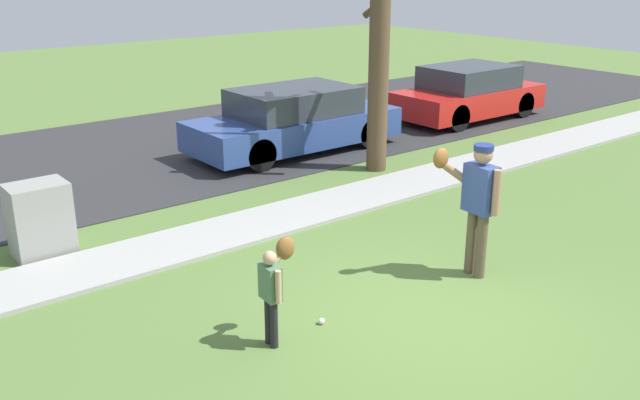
{
  "coord_description": "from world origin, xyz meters",
  "views": [
    {
      "loc": [
        -5.46,
        -4.84,
        3.92
      ],
      "look_at": [
        -0.29,
        1.71,
        1.0
      ],
      "focal_mm": 39.35,
      "sensor_mm": 36.0,
      "label": 1
    }
  ],
  "objects_px": {
    "parked_wagon_blue": "(294,121)",
    "person_adult": "(477,196)",
    "person_child": "(274,281)",
    "utility_cabinet": "(40,219)",
    "street_tree_near": "(380,27)",
    "parked_hatchback_red": "(468,93)",
    "baseball": "(321,321)"
  },
  "relations": [
    {
      "from": "person_child",
      "to": "parked_wagon_blue",
      "type": "height_order",
      "value": "parked_wagon_blue"
    },
    {
      "from": "baseball",
      "to": "parked_wagon_blue",
      "type": "bearing_deg",
      "value": 56.02
    },
    {
      "from": "street_tree_near",
      "to": "baseball",
      "type": "bearing_deg",
      "value": -138.42
    },
    {
      "from": "utility_cabinet",
      "to": "parked_wagon_blue",
      "type": "height_order",
      "value": "parked_wagon_blue"
    },
    {
      "from": "parked_wagon_blue",
      "to": "person_adult",
      "type": "bearing_deg",
      "value": -105.9
    },
    {
      "from": "parked_wagon_blue",
      "to": "utility_cabinet",
      "type": "bearing_deg",
      "value": -159.69
    },
    {
      "from": "utility_cabinet",
      "to": "street_tree_near",
      "type": "xyz_separation_m",
      "value": [
        6.38,
        0.14,
        2.18
      ]
    },
    {
      "from": "person_adult",
      "to": "baseball",
      "type": "distance_m",
      "value": 2.56
    },
    {
      "from": "street_tree_near",
      "to": "parked_hatchback_red",
      "type": "bearing_deg",
      "value": 20.95
    },
    {
      "from": "utility_cabinet",
      "to": "street_tree_near",
      "type": "bearing_deg",
      "value": 1.27
    },
    {
      "from": "parked_wagon_blue",
      "to": "parked_hatchback_red",
      "type": "bearing_deg",
      "value": -2.38
    },
    {
      "from": "baseball",
      "to": "parked_wagon_blue",
      "type": "distance_m",
      "value": 7.41
    },
    {
      "from": "utility_cabinet",
      "to": "street_tree_near",
      "type": "distance_m",
      "value": 6.75
    },
    {
      "from": "parked_wagon_blue",
      "to": "parked_hatchback_red",
      "type": "distance_m",
      "value": 5.25
    },
    {
      "from": "utility_cabinet",
      "to": "parked_hatchback_red",
      "type": "xyz_separation_m",
      "value": [
        11.17,
        1.97,
        0.15
      ]
    },
    {
      "from": "street_tree_near",
      "to": "parked_wagon_blue",
      "type": "distance_m",
      "value": 2.92
    },
    {
      "from": "person_adult",
      "to": "parked_wagon_blue",
      "type": "xyz_separation_m",
      "value": [
        1.8,
        6.31,
        -0.42
      ]
    },
    {
      "from": "person_child",
      "to": "person_adult",
      "type": "bearing_deg",
      "value": -0.38
    },
    {
      "from": "baseball",
      "to": "parked_hatchback_red",
      "type": "height_order",
      "value": "parked_hatchback_red"
    },
    {
      "from": "parked_hatchback_red",
      "to": "parked_wagon_blue",
      "type": "bearing_deg",
      "value": 177.62
    },
    {
      "from": "person_adult",
      "to": "baseball",
      "type": "xyz_separation_m",
      "value": [
        -2.33,
        0.19,
        -1.05
      ]
    },
    {
      "from": "utility_cabinet",
      "to": "street_tree_near",
      "type": "height_order",
      "value": "street_tree_near"
    },
    {
      "from": "person_adult",
      "to": "utility_cabinet",
      "type": "relative_size",
      "value": 1.7
    },
    {
      "from": "person_child",
      "to": "utility_cabinet",
      "type": "relative_size",
      "value": 1.1
    },
    {
      "from": "person_adult",
      "to": "parked_hatchback_red",
      "type": "height_order",
      "value": "person_adult"
    },
    {
      "from": "baseball",
      "to": "utility_cabinet",
      "type": "bearing_deg",
      "value": 114.58
    },
    {
      "from": "utility_cabinet",
      "to": "parked_hatchback_red",
      "type": "height_order",
      "value": "parked_hatchback_red"
    },
    {
      "from": "person_adult",
      "to": "street_tree_near",
      "type": "bearing_deg",
      "value": -114.38
    },
    {
      "from": "person_adult",
      "to": "street_tree_near",
      "type": "distance_m",
      "value": 5.08
    },
    {
      "from": "utility_cabinet",
      "to": "parked_wagon_blue",
      "type": "relative_size",
      "value": 0.23
    },
    {
      "from": "street_tree_near",
      "to": "parked_wagon_blue",
      "type": "bearing_deg",
      "value": 102.72
    },
    {
      "from": "parked_hatchback_red",
      "to": "utility_cabinet",
      "type": "bearing_deg",
      "value": -169.98
    }
  ]
}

